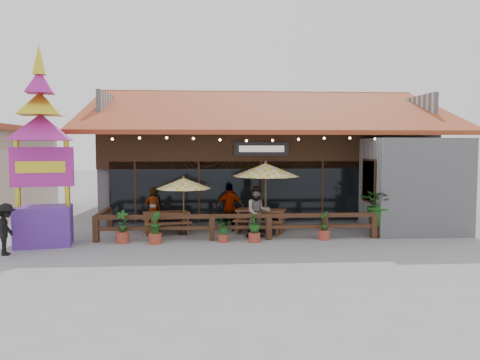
{
  "coord_description": "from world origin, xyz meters",
  "views": [
    {
      "loc": [
        -2.68,
        -16.74,
        3.26
      ],
      "look_at": [
        -1.38,
        1.5,
        1.98
      ],
      "focal_mm": 35.0,
      "sensor_mm": 36.0,
      "label": 1
    }
  ],
  "objects": [
    {
      "name": "restaurant_building",
      "position": [
        0.26,
        6.61,
        2.21
      ],
      "size": [
        15.5,
        14.73,
        6.09
      ],
      "color": "#AAAAAF",
      "rests_on": "ground"
    },
    {
      "name": "planter_e",
      "position": [
        1.44,
        -0.66,
        0.42
      ],
      "size": [
        0.41,
        0.41,
        1.01
      ],
      "color": "#9C3B2A",
      "rests_on": "ground"
    },
    {
      "name": "picnic_table_left",
      "position": [
        -4.22,
        0.97,
        0.55
      ],
      "size": [
        1.99,
        1.82,
        0.81
      ],
      "color": "brown",
      "rests_on": "ground"
    },
    {
      "name": "planter_a",
      "position": [
        -5.57,
        -0.71,
        0.47
      ],
      "size": [
        0.46,
        0.46,
        1.12
      ],
      "color": "#9C3B2A",
      "rests_on": "ground"
    },
    {
      "name": "diner_b",
      "position": [
        -0.85,
        -0.1,
        0.93
      ],
      "size": [
        0.96,
        0.78,
        1.86
      ],
      "primitive_type": "imported",
      "rotation": [
        0.0,
        0.0,
        0.09
      ],
      "color": "#352210",
      "rests_on": "ground"
    },
    {
      "name": "picnic_table_right",
      "position": [
        -0.61,
        0.98,
        0.6
      ],
      "size": [
        2.24,
        2.08,
        0.89
      ],
      "color": "brown",
      "rests_on": "ground"
    },
    {
      "name": "thai_sign_tower",
      "position": [
        -8.09,
        -0.94,
        3.74
      ],
      "size": [
        3.06,
        3.06,
        7.09
      ],
      "color": "#582997",
      "rests_on": "ground"
    },
    {
      "name": "planter_c",
      "position": [
        -2.13,
        -0.83,
        0.47
      ],
      "size": [
        0.59,
        0.54,
        0.84
      ],
      "color": "#9C3B2A",
      "rests_on": "ground"
    },
    {
      "name": "planter_b",
      "position": [
        -4.44,
        -0.94,
        0.49
      ],
      "size": [
        0.44,
        0.47,
        1.08
      ],
      "color": "#9C3B2A",
      "rests_on": "ground"
    },
    {
      "name": "pedestrian",
      "position": [
        -8.75,
        -2.29,
        0.79
      ],
      "size": [
        0.75,
        1.1,
        1.58
      ],
      "primitive_type": "imported",
      "rotation": [
        0.0,
        0.0,
        1.74
      ],
      "color": "black",
      "rests_on": "ground"
    },
    {
      "name": "planter_d",
      "position": [
        -1.06,
        -0.92,
        0.48
      ],
      "size": [
        0.52,
        0.52,
        1.01
      ],
      "color": "#9C3B2A",
      "rests_on": "ground"
    },
    {
      "name": "diner_c",
      "position": [
        -1.78,
        1.33,
        0.92
      ],
      "size": [
        1.11,
        0.53,
        1.85
      ],
      "primitive_type": "imported",
      "rotation": [
        0.0,
        0.0,
        3.07
      ],
      "color": "#352210",
      "rests_on": "ground"
    },
    {
      "name": "patio_railing",
      "position": [
        -2.25,
        -0.27,
        0.61
      ],
      "size": [
        10.0,
        2.6,
        0.92
      ],
      "color": "#482B1A",
      "rests_on": "ground"
    },
    {
      "name": "tropical_plant",
      "position": [
        3.62,
        -0.17,
        1.16
      ],
      "size": [
        1.94,
        1.92,
        2.03
      ],
      "color": "#9C3B2A",
      "rests_on": "ground"
    },
    {
      "name": "umbrella_right",
      "position": [
        -0.45,
        0.87,
        2.39
      ],
      "size": [
        3.17,
        3.17,
        2.74
      ],
      "color": "brown",
      "rests_on": "ground"
    },
    {
      "name": "umbrella_left",
      "position": [
        -3.54,
        0.62,
        1.92
      ],
      "size": [
        2.28,
        2.28,
        2.2
      ],
      "color": "brown",
      "rests_on": "ground"
    },
    {
      "name": "diner_a",
      "position": [
        -4.78,
        1.55,
        0.84
      ],
      "size": [
        0.63,
        0.43,
        1.68
      ],
      "primitive_type": "imported",
      "rotation": [
        0.0,
        0.0,
        3.18
      ],
      "color": "#352210",
      "rests_on": "ground"
    },
    {
      "name": "ground",
      "position": [
        0.0,
        0.0,
        0.0
      ],
      "size": [
        100.0,
        100.0,
        0.0
      ],
      "primitive_type": "plane",
      "color": "gray",
      "rests_on": "ground"
    }
  ]
}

